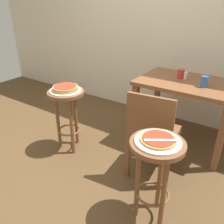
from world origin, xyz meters
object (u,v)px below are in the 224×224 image
condiment_shaker (186,76)px  serving_plate_middle (66,91)px  pizza_server_knife (161,140)px  pizza_middle (65,88)px  cup_far_edge (181,74)px  wooden_chair (152,132)px  cup_near_edge (204,81)px  serving_plate_foreground (158,141)px  stool_middle (67,107)px  stool_foreground (156,164)px  pizza_foreground (158,139)px  dining_table (187,92)px

condiment_shaker → serving_plate_middle: bearing=-137.2°
serving_plate_middle → pizza_server_knife: bearing=-16.6°
pizza_middle → cup_far_edge: (0.88, 0.86, 0.08)m
pizza_middle → wooden_chair: (0.93, 0.10, -0.25)m
cup_near_edge → pizza_server_knife: cup_near_edge is taller
serving_plate_foreground → stool_middle: bearing=163.9°
stool_foreground → stool_middle: 1.21m
stool_foreground → wooden_chair: size_ratio=0.80×
pizza_foreground → dining_table: bearing=98.9°
dining_table → pizza_middle: bearing=-140.5°
serving_plate_middle → dining_table: size_ratio=0.32×
condiment_shaker → pizza_server_knife: 1.25m
pizza_middle → pizza_server_knife: 1.24m
cup_near_edge → stool_middle: bearing=-147.9°
serving_plate_foreground → pizza_foreground: pizza_foreground is taller
wooden_chair → cup_far_edge: bearing=94.2°
condiment_shaker → stool_middle: bearing=-137.2°
stool_foreground → cup_far_edge: (-0.28, 1.20, 0.29)m
pizza_foreground → cup_far_edge: (-0.28, 1.20, 0.09)m
pizza_middle → pizza_server_knife: (1.19, -0.36, 0.00)m
serving_plate_foreground → condiment_shaker: bearing=100.9°
serving_plate_middle → condiment_shaker: condiment_shaker is taller
cup_near_edge → cup_far_edge: size_ratio=1.12×
dining_table → stool_middle: bearing=-140.5°
condiment_shaker → pizza_middle: bearing=-137.2°
pizza_server_knife → stool_foreground: bearing=113.0°
pizza_middle → dining_table: bearing=39.5°
condiment_shaker → pizza_server_knife: (0.26, -1.22, -0.07)m
cup_near_edge → serving_plate_foreground: bearing=-89.8°
pizza_foreground → stool_middle: pizza_foreground is taller
pizza_foreground → serving_plate_middle: bearing=163.9°
serving_plate_middle → stool_middle: bearing=180.0°
pizza_foreground → dining_table: 1.16m
pizza_foreground → stool_middle: size_ratio=0.35×
wooden_chair → stool_middle: bearing=-174.0°
pizza_middle → serving_plate_middle: bearing=90.0°
stool_foreground → serving_plate_foreground: (-0.00, 0.00, 0.19)m
pizza_foreground → pizza_middle: 1.21m
cup_far_edge → condiment_shaker: cup_far_edge is taller
pizza_foreground → serving_plate_middle: pizza_foreground is taller
pizza_foreground → serving_plate_middle: (-1.16, 0.34, -0.02)m
dining_table → wooden_chair: bearing=-93.9°
stool_middle → cup_far_edge: cup_far_edge is taller
stool_foreground → wooden_chair: wooden_chair is taller
serving_plate_middle → serving_plate_foreground: bearing=-16.1°
cup_near_edge → condiment_shaker: bearing=149.2°
serving_plate_foreground → pizza_foreground: bearing=90.0°
cup_far_edge → pizza_server_knife: 1.26m
dining_table → cup_near_edge: size_ratio=9.22×
stool_foreground → pizza_foreground: 0.20m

